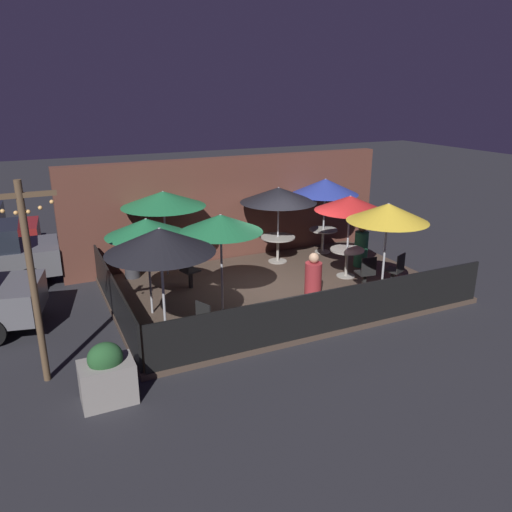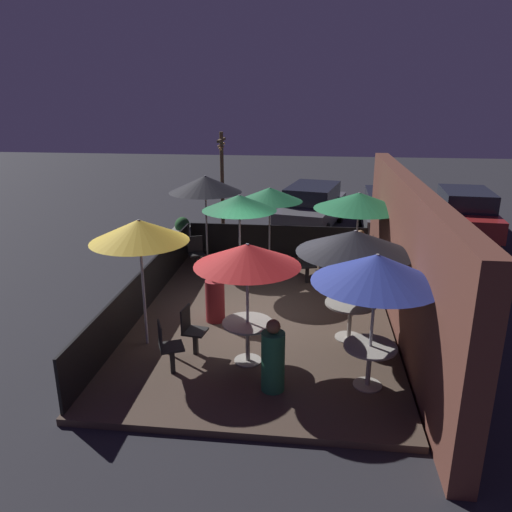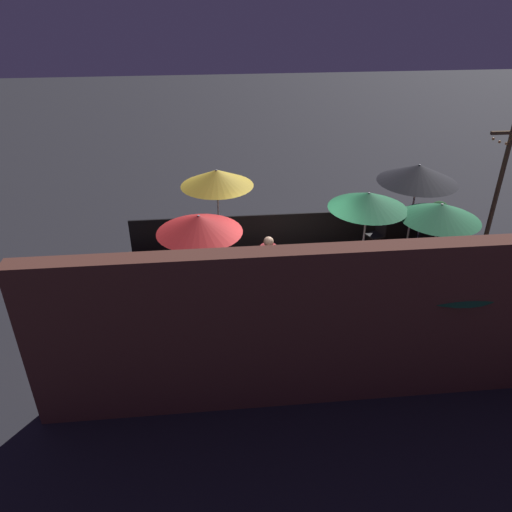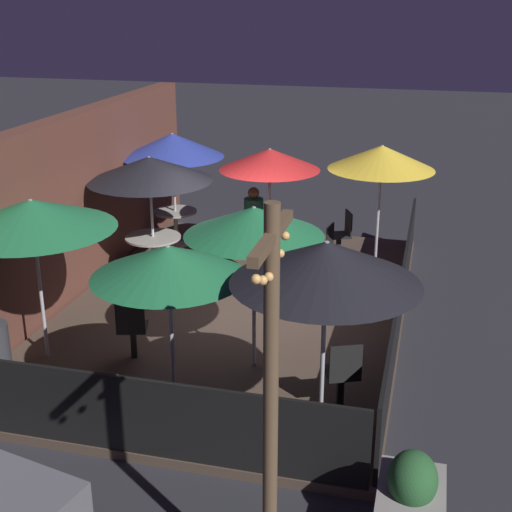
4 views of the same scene
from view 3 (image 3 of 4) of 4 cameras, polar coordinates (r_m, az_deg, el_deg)
name	(u,v)px [view 3 (image 3 of 4)]	position (r m, az deg, el deg)	size (l,w,h in m)	color
ground_plane	(293,303)	(11.76, 4.29, -5.44)	(60.00, 60.00, 0.00)	#26262B
patio_deck	(293,301)	(11.73, 4.30, -5.20)	(8.20, 5.39, 0.12)	#47382D
building_wall	(325,328)	(8.55, 7.95, -8.19)	(9.80, 0.36, 3.10)	brown
fence_front	(278,230)	(13.70, 2.55, 2.99)	(8.00, 0.05, 0.95)	black
fence_side_left	(464,273)	(12.72, 22.70, -1.78)	(0.05, 5.19, 0.95)	black
patio_umbrella_0	(199,224)	(10.59, -6.52, 3.66)	(1.84, 1.84, 2.22)	#B2B2B7
patio_umbrella_1	(261,268)	(9.00, 0.63, -1.39)	(2.19, 2.19, 2.21)	#B2B2B7
patio_umbrella_2	(166,276)	(8.78, -10.21, -2.24)	(2.01, 2.01, 2.29)	#B2B2B7
patio_umbrella_3	(418,173)	(13.32, 18.07, 8.96)	(2.02, 2.02, 2.47)	#B2B2B7
patio_umbrella_4	(368,200)	(11.76, 12.72, 6.21)	(1.84, 1.84, 2.28)	#B2B2B7
patio_umbrella_5	(441,212)	(11.82, 20.38, 4.77)	(1.78, 1.78, 2.20)	#B2B2B7
patio_umbrella_6	(442,263)	(9.54, 20.52, -0.75)	(2.22, 2.22, 2.31)	#B2B2B7
patio_umbrella_7	(217,178)	(12.35, -4.49, 8.89)	(1.80, 1.80, 2.47)	#B2B2B7
dining_table_0	(203,280)	(11.27, -6.11, -2.77)	(0.91, 0.91, 0.77)	#9E998E
dining_table_1	(261,329)	(9.78, 0.59, -8.33)	(0.99, 0.99, 0.76)	#9E998E
dining_table_2	(173,342)	(9.63, -9.42, -9.71)	(0.87, 0.87, 0.74)	#9E998E
patio_chair_0	(179,256)	(12.45, -8.77, -0.01)	(0.53, 0.53, 0.96)	black
patio_chair_1	(377,233)	(13.81, 13.67, 2.52)	(0.53, 0.53, 0.94)	black
patio_chair_2	(395,298)	(11.22, 15.62, -4.66)	(0.50, 0.50, 0.93)	black
patio_chair_3	(209,261)	(12.24, -5.38, -0.52)	(0.45, 0.45, 0.92)	black
patron_0	(268,260)	(12.17, 1.42, -0.52)	(0.56, 0.56, 1.15)	maroon
patron_1	(163,298)	(10.92, -10.56, -4.70)	(0.39, 0.39, 1.25)	#236642
patron_2	(476,337)	(10.68, 23.87, -8.46)	(0.54, 0.54, 1.11)	#333338
planter_box	(437,221)	(15.41, 19.94, 3.83)	(0.88, 0.62, 1.07)	gray
light_post	(499,184)	(14.36, 26.05, 7.45)	(1.10, 0.12, 3.60)	brown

